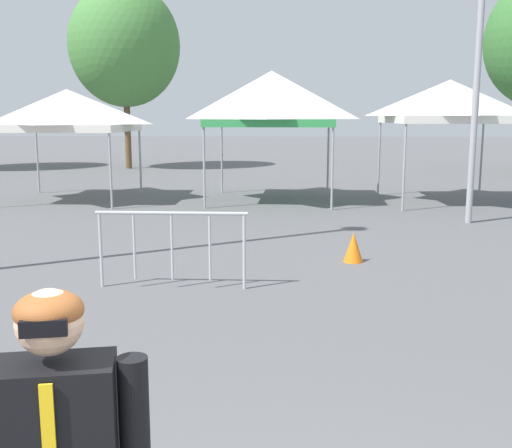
% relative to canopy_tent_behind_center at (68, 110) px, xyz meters
% --- Properties ---
extents(canopy_tent_behind_center, '(3.42, 3.42, 3.09)m').
position_rel_canopy_tent_behind_center_xyz_m(canopy_tent_behind_center, '(0.00, 0.00, 0.00)').
color(canopy_tent_behind_center, '#9E9EA3').
rests_on(canopy_tent_behind_center, ground).
extents(canopy_tent_right_of_center, '(3.50, 3.50, 3.58)m').
position_rel_canopy_tent_behind_center_xyz_m(canopy_tent_right_of_center, '(5.65, 0.29, 0.32)').
color(canopy_tent_right_of_center, '#9E9EA3').
rests_on(canopy_tent_right_of_center, ground).
extents(canopy_tent_behind_left, '(3.43, 3.43, 3.32)m').
position_rel_canopy_tent_behind_center_xyz_m(canopy_tent_behind_left, '(10.45, 0.22, 0.23)').
color(canopy_tent_behind_left, '#9E9EA3').
rests_on(canopy_tent_behind_left, ground).
extents(tree_behind_tents_left, '(4.88, 4.88, 8.12)m').
position_rel_canopy_tent_behind_center_xyz_m(tree_behind_tents_left, '(-1.26, 10.63, 2.92)').
color(tree_behind_tents_left, brown).
rests_on(tree_behind_tents_left, ground).
extents(crowd_barrier_mid_lot, '(2.10, 0.07, 1.08)m').
position_rel_canopy_tent_behind_center_xyz_m(crowd_barrier_mid_lot, '(4.62, -8.69, -1.76)').
color(crowd_barrier_mid_lot, '#B7BABF').
rests_on(crowd_barrier_mid_lot, ground).
extents(traffic_cone_lot_center, '(0.32, 0.32, 0.49)m').
position_rel_canopy_tent_behind_center_xyz_m(traffic_cone_lot_center, '(7.27, -6.99, -2.26)').
color(traffic_cone_lot_center, orange).
rests_on(traffic_cone_lot_center, ground).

